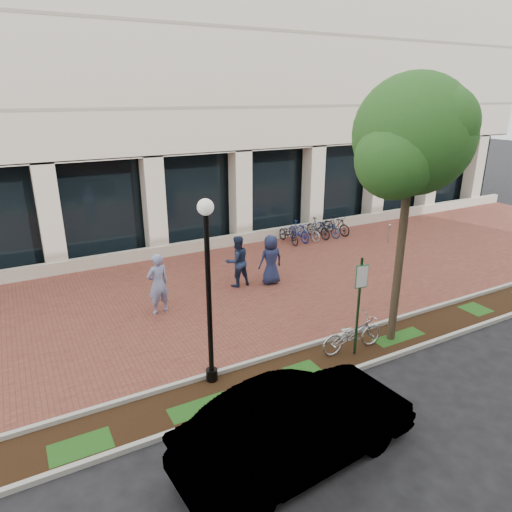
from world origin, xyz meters
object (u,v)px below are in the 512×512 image
pedestrian_left (158,284)px  pedestrian_right (271,260)px  locked_bicycle (352,334)px  bollard (389,234)px  parking_sign (359,296)px  lamppost (208,284)px  street_tree (413,143)px  sedan_near_curb (299,426)px  bike_rack_cluster (313,230)px  pedestrian_mid (237,261)px

pedestrian_left → pedestrian_right: (4.25, 0.37, -0.07)m
locked_bicycle → pedestrian_left: size_ratio=0.97×
locked_bicycle → bollard: (7.57, 6.52, -0.02)m
parking_sign → locked_bicycle: bearing=85.6°
lamppost → bollard: lamppost is taller
lamppost → locked_bicycle: size_ratio=2.36×
parking_sign → street_tree: 3.97m
pedestrian_right → lamppost: bearing=48.9°
street_tree → locked_bicycle: 5.09m
pedestrian_left → street_tree: bearing=127.2°
lamppost → sedan_near_curb: 3.58m
parking_sign → street_tree: size_ratio=0.39×
lamppost → pedestrian_left: lamppost is taller
bollard → sedan_near_curb: sedan_near_curb is taller
pedestrian_right → bike_rack_cluster: (4.51, 3.74, -0.46)m
lamppost → sedan_near_curb: bearing=-82.4°
lamppost → pedestrian_mid: 6.00m
pedestrian_left → pedestrian_mid: (3.10, 0.75, -0.05)m
lamppost → bike_rack_cluster: 12.21m
lamppost → bollard: bearing=27.7°
locked_bicycle → bollard: 9.99m
street_tree → bike_rack_cluster: bearing=68.3°
bike_rack_cluster → sedan_near_curb: 14.09m
pedestrian_right → bike_rack_cluster: bearing=-138.0°
pedestrian_right → bollard: (7.15, 1.49, -0.44)m
street_tree → pedestrian_mid: size_ratio=3.80×
pedestrian_mid → bollard: 8.39m
street_tree → sedan_near_curb: bearing=-152.3°
street_tree → pedestrian_right: (-1.01, 5.05, -4.47)m
pedestrian_right → sedan_near_curb: 8.52m
parking_sign → pedestrian_left: 6.21m
pedestrian_right → sedan_near_curb: size_ratio=0.39×
locked_bicycle → bollard: locked_bicycle is taller
lamppost → pedestrian_right: 6.40m
pedestrian_left → pedestrian_mid: 3.19m
pedestrian_left → lamppost: bearing=78.8°
street_tree → pedestrian_right: street_tree is taller
pedestrian_mid → street_tree: bearing=109.7°
pedestrian_mid → locked_bicycle: bearing=95.6°
bollard → sedan_near_curb: (-10.99, -9.09, 0.30)m
pedestrian_mid → bollard: bearing=-174.5°
parking_sign → locked_bicycle: parking_sign is taller
locked_bicycle → pedestrian_mid: pedestrian_mid is taller
pedestrian_left → sedan_near_curb: (0.41, -7.23, -0.21)m
parking_sign → pedestrian_mid: bearing=107.5°
parking_sign → pedestrian_mid: (-0.67, 5.63, -0.78)m
parking_sign → bollard: 10.25m
pedestrian_left → bike_rack_cluster: size_ratio=0.56×
lamppost → locked_bicycle: bearing=-7.9°
street_tree → bollard: 10.22m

